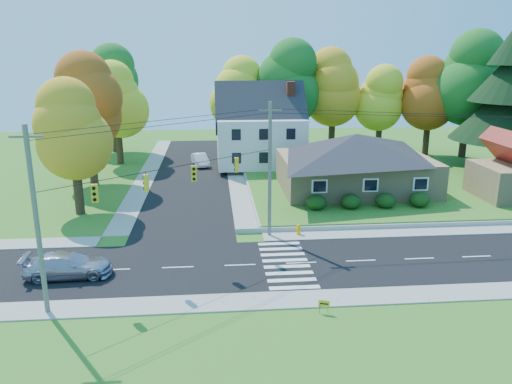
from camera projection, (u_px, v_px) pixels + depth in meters
ground at (301, 263)px, 32.63m from camera, size 120.00×120.00×0.00m
road_main at (301, 263)px, 32.62m from camera, size 90.00×8.00×0.02m
road_cross at (192, 173)px, 56.89m from camera, size 8.00×44.00×0.02m
sidewalk_north at (289, 236)px, 37.41m from camera, size 90.00×2.00×0.08m
sidewalk_south at (317, 299)px, 27.82m from camera, size 90.00×2.00×0.08m
lawn at (386, 178)px, 53.81m from camera, size 30.00×30.00×0.50m
ranch_house at (355, 161)px, 47.77m from camera, size 14.60×10.60×5.40m
colonial_house at (261, 130)px, 58.26m from camera, size 10.40×8.40×9.60m
hedge_row at (368, 201)px, 42.36m from camera, size 10.70×1.70×1.27m
traffic_infrastructure at (297, 182)px, 32.53m from camera, size 38.10×10.66×10.00m
tree_lot_0 at (240, 94)px, 62.84m from camera, size 6.72×6.72×12.51m
tree_lot_1 at (288, 83)px, 62.03m from camera, size 7.84×7.84×14.60m
tree_lot_2 at (334, 88)px, 63.68m from camera, size 7.28×7.28×13.56m
tree_lot_3 at (381, 98)px, 63.58m from camera, size 6.16×6.16×11.47m
tree_lot_4 at (430, 94)px, 62.95m from camera, size 6.72×6.72×12.51m
tree_lot_5 at (470, 78)px, 60.84m from camera, size 8.40×8.40×15.64m
tree_west_0 at (72, 130)px, 40.77m from camera, size 6.16×6.16×11.47m
tree_west_1 at (87, 103)px, 49.93m from camera, size 7.28×7.28×13.56m
tree_west_2 at (116, 100)px, 59.78m from camera, size 6.72×6.72×12.51m
tree_west_3 at (111, 85)px, 66.93m from camera, size 7.84×7.84×14.60m
silver_sedan at (68, 265)px, 30.41m from camera, size 5.33×2.33×1.52m
white_car at (200, 160)px, 60.53m from camera, size 2.45×4.64×1.45m
fire_hydrant at (298, 230)px, 37.52m from camera, size 0.49×0.39×0.87m
yard_sign at (324, 304)px, 26.22m from camera, size 0.58×0.22×0.75m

